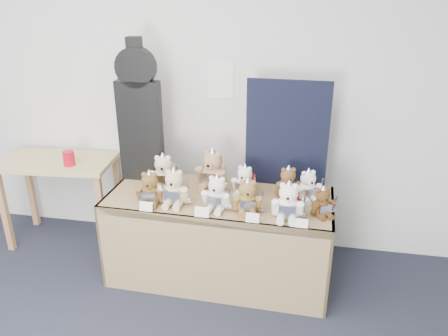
% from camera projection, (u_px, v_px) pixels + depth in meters
% --- Properties ---
extents(room_shell, '(6.00, 6.00, 6.00)m').
position_uv_depth(room_shell, '(221.00, 80.00, 3.52)').
color(room_shell, white).
rests_on(room_shell, floor).
extents(display_table, '(1.70, 0.74, 0.70)m').
position_uv_depth(display_table, '(217.00, 218.00, 3.26)').
color(display_table, olive).
rests_on(display_table, floor).
extents(side_table, '(0.98, 0.60, 0.78)m').
position_uv_depth(side_table, '(60.00, 173.00, 3.78)').
color(side_table, tan).
rests_on(side_table, floor).
extents(guitar_case, '(0.34, 0.10, 1.12)m').
position_uv_depth(guitar_case, '(139.00, 113.00, 3.36)').
color(guitar_case, black).
rests_on(guitar_case, display_table).
extents(navy_board, '(0.62, 0.04, 0.83)m').
position_uv_depth(navy_board, '(287.00, 135.00, 3.29)').
color(navy_board, black).
rests_on(navy_board, display_table).
extents(red_cup, '(0.09, 0.09, 0.12)m').
position_uv_depth(red_cup, '(69.00, 158.00, 3.58)').
color(red_cup, '#B30B1F').
rests_on(red_cup, side_table).
extents(teddy_front_far_left, '(0.23, 0.19, 0.28)m').
position_uv_depth(teddy_front_far_left, '(150.00, 190.00, 3.11)').
color(teddy_front_far_left, brown).
rests_on(teddy_front_far_left, display_table).
extents(teddy_front_left, '(0.25, 0.20, 0.31)m').
position_uv_depth(teddy_front_left, '(174.00, 189.00, 3.10)').
color(teddy_front_left, beige).
rests_on(teddy_front_left, display_table).
extents(teddy_front_centre, '(0.23, 0.20, 0.28)m').
position_uv_depth(teddy_front_centre, '(217.00, 194.00, 3.04)').
color(teddy_front_centre, white).
rests_on(teddy_front_centre, display_table).
extents(teddy_front_right, '(0.23, 0.20, 0.28)m').
position_uv_depth(teddy_front_right, '(247.00, 198.00, 2.99)').
color(teddy_front_right, olive).
rests_on(teddy_front_right, display_table).
extents(teddy_front_far_right, '(0.24, 0.20, 0.30)m').
position_uv_depth(teddy_front_far_right, '(288.00, 203.00, 2.91)').
color(teddy_front_far_right, white).
rests_on(teddy_front_far_right, display_table).
extents(teddy_front_end, '(0.19, 0.19, 0.23)m').
position_uv_depth(teddy_front_end, '(323.00, 203.00, 2.96)').
color(teddy_front_end, '#51351C').
rests_on(teddy_front_end, display_table).
extents(teddy_back_left, '(0.25, 0.22, 0.30)m').
position_uv_depth(teddy_back_left, '(163.00, 173.00, 3.36)').
color(teddy_back_left, beige).
rests_on(teddy_back_left, display_table).
extents(teddy_back_centre_left, '(0.28, 0.26, 0.35)m').
position_uv_depth(teddy_back_centre_left, '(212.00, 171.00, 3.35)').
color(teddy_back_centre_left, '#A77D53').
rests_on(teddy_back_centre_left, display_table).
extents(teddy_back_centre_right, '(0.21, 0.19, 0.26)m').
position_uv_depth(teddy_back_centre_right, '(245.00, 181.00, 3.26)').
color(teddy_back_centre_right, white).
rests_on(teddy_back_centre_right, display_table).
extents(teddy_back_right, '(0.22, 0.20, 0.26)m').
position_uv_depth(teddy_back_right, '(288.00, 184.00, 3.22)').
color(teddy_back_right, brown).
rests_on(teddy_back_right, display_table).
extents(teddy_back_end, '(0.22, 0.21, 0.26)m').
position_uv_depth(teddy_back_end, '(308.00, 187.00, 3.17)').
color(teddy_back_end, white).
rests_on(teddy_back_end, display_table).
extents(teddy_back_far_left, '(0.17, 0.16, 0.21)m').
position_uv_depth(teddy_back_far_left, '(171.00, 174.00, 3.43)').
color(teddy_back_far_left, '#986F47').
rests_on(teddy_back_far_left, display_table).
extents(entry_card_a, '(0.10, 0.02, 0.07)m').
position_uv_depth(entry_card_a, '(146.00, 206.00, 3.03)').
color(entry_card_a, white).
rests_on(entry_card_a, display_table).
extents(entry_card_b, '(0.10, 0.02, 0.07)m').
position_uv_depth(entry_card_b, '(202.00, 212.00, 2.95)').
color(entry_card_b, white).
rests_on(entry_card_b, display_table).
extents(entry_card_c, '(0.09, 0.02, 0.06)m').
position_uv_depth(entry_card_c, '(252.00, 218.00, 2.89)').
color(entry_card_c, white).
rests_on(entry_card_c, display_table).
extents(entry_card_d, '(0.08, 0.02, 0.06)m').
position_uv_depth(entry_card_d, '(302.00, 223.00, 2.83)').
color(entry_card_d, white).
rests_on(entry_card_d, display_table).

